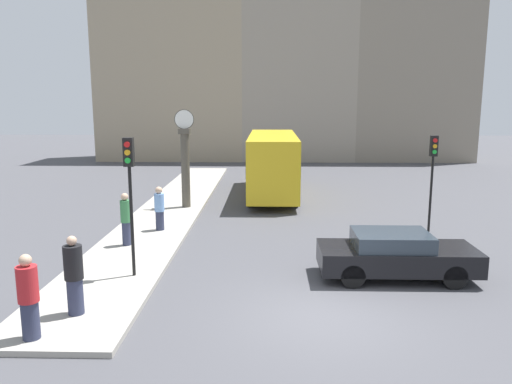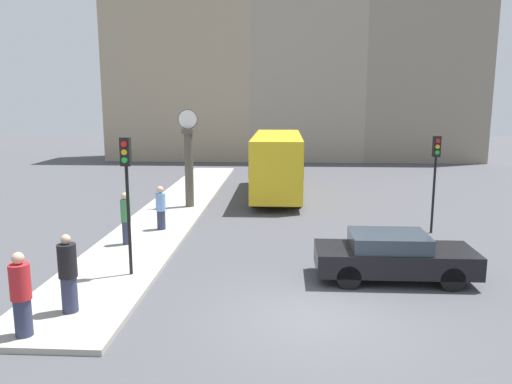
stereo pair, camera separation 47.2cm
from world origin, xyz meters
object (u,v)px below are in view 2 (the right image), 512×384
(traffic_light_far, at_px, (436,164))
(pedestrian_red_top, at_px, (21,295))
(bus_distant, at_px, (277,162))
(street_clock, at_px, (189,161))
(pedestrian_black_jacket, at_px, (68,274))
(pedestrian_green_hoodie, at_px, (126,218))
(pedestrian_blue_stripe, at_px, (161,208))
(sedan_car, at_px, (393,256))
(traffic_light_near, at_px, (127,178))

(traffic_light_far, bearing_deg, pedestrian_red_top, -139.83)
(bus_distant, xyz_separation_m, pedestrian_red_top, (-4.96, -16.14, -0.77))
(traffic_light_far, relative_size, street_clock, 0.83)
(pedestrian_black_jacket, relative_size, pedestrian_green_hoodie, 1.03)
(pedestrian_black_jacket, bearing_deg, pedestrian_green_hoodie, 94.08)
(traffic_light_far, bearing_deg, bus_distant, 129.71)
(pedestrian_black_jacket, relative_size, pedestrian_blue_stripe, 1.11)
(street_clock, xyz_separation_m, pedestrian_green_hoodie, (-0.99, -6.07, -1.16))
(pedestrian_black_jacket, height_order, pedestrian_blue_stripe, pedestrian_black_jacket)
(sedan_car, relative_size, pedestrian_blue_stripe, 2.63)
(bus_distant, distance_m, traffic_light_far, 9.18)
(traffic_light_near, xyz_separation_m, pedestrian_red_top, (-1.08, -3.72, -1.83))
(sedan_car, bearing_deg, pedestrian_green_hoodie, 162.85)
(traffic_light_far, distance_m, street_clock, 10.38)
(bus_distant, xyz_separation_m, traffic_light_near, (-3.88, -12.43, 1.06))
(sedan_car, relative_size, pedestrian_green_hoodie, 2.44)
(bus_distant, distance_m, pedestrian_black_jacket, 15.63)
(bus_distant, distance_m, street_clock, 5.24)
(traffic_light_near, bearing_deg, pedestrian_blue_stripe, 93.95)
(pedestrian_black_jacket, bearing_deg, street_clock, 86.99)
(traffic_light_near, xyz_separation_m, pedestrian_green_hoodie, (-1.02, 2.88, -1.81))
(pedestrian_blue_stripe, distance_m, pedestrian_green_hoodie, 2.10)
(bus_distant, distance_m, pedestrian_blue_stripe, 8.70)
(bus_distant, height_order, pedestrian_blue_stripe, bus_distant)
(bus_distant, distance_m, pedestrian_green_hoodie, 10.76)
(bus_distant, relative_size, pedestrian_green_hoodie, 5.01)
(street_clock, height_order, pedestrian_blue_stripe, street_clock)
(sedan_car, relative_size, bus_distant, 0.49)
(traffic_light_near, relative_size, pedestrian_black_jacket, 2.08)
(street_clock, distance_m, pedestrian_green_hoodie, 6.26)
(traffic_light_far, bearing_deg, street_clock, 159.96)
(traffic_light_far, bearing_deg, pedestrian_green_hoodie, -166.80)
(sedan_car, bearing_deg, traffic_light_far, 63.58)
(traffic_light_near, relative_size, street_clock, 0.87)
(traffic_light_far, height_order, pedestrian_black_jacket, traffic_light_far)
(pedestrian_black_jacket, bearing_deg, traffic_light_near, 75.89)
(pedestrian_blue_stripe, bearing_deg, pedestrian_green_hoodie, -108.97)
(traffic_light_near, height_order, traffic_light_far, traffic_light_near)
(sedan_car, distance_m, pedestrian_green_hoodie, 8.61)
(pedestrian_black_jacket, xyz_separation_m, pedestrian_green_hoodie, (-0.39, 5.40, -0.00))
(street_clock, xyz_separation_m, pedestrian_red_top, (-1.05, -12.67, -1.18))
(bus_distant, distance_m, pedestrian_red_top, 16.91)
(bus_distant, xyz_separation_m, pedestrian_blue_stripe, (-4.21, -7.56, -0.83))
(bus_distant, bearing_deg, pedestrian_red_top, -107.07)
(street_clock, bearing_deg, bus_distant, 41.66)
(pedestrian_blue_stripe, bearing_deg, pedestrian_black_jacket, -92.31)
(street_clock, xyz_separation_m, pedestrian_black_jacket, (-0.60, -11.47, -1.16))
(sedan_car, bearing_deg, street_clock, 130.03)
(bus_distant, height_order, pedestrian_green_hoodie, bus_distant)
(traffic_light_near, bearing_deg, street_clock, 90.19)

